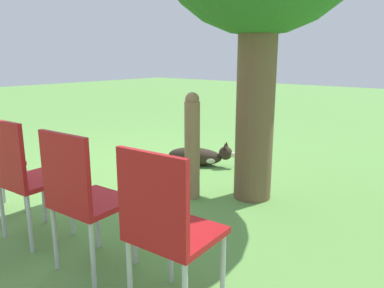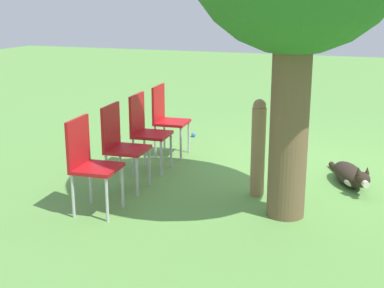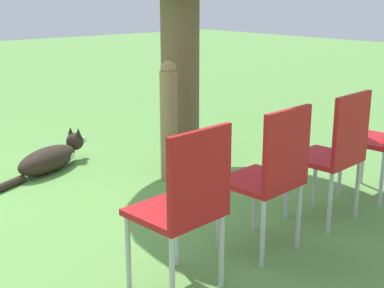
{
  "view_description": "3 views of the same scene",
  "coord_description": "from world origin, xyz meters",
  "px_view_note": "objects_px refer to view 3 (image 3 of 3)",
  "views": [
    {
      "loc": [
        3.03,
        3.08,
        1.4
      ],
      "look_at": [
        -0.67,
        -0.03,
        0.26
      ],
      "focal_mm": 35.0,
      "sensor_mm": 36.0,
      "label": 1
    },
    {
      "loc": [
        -0.97,
        6.21,
        2.07
      ],
      "look_at": [
        1.05,
        0.74,
        0.5
      ],
      "focal_mm": 50.0,
      "sensor_mm": 36.0,
      "label": 2
    },
    {
      "loc": [
        3.85,
        -2.04,
        1.61
      ],
      "look_at": [
        0.82,
        0.57,
        0.48
      ],
      "focal_mm": 50.0,
      "sensor_mm": 36.0,
      "label": 3
    }
  ],
  "objects_px": {
    "dog": "(52,158)",
    "red_chair_1": "(271,171)",
    "red_chair_2": "(336,149)",
    "red_chair_0": "(186,200)",
    "fence_post": "(169,121)"
  },
  "relations": [
    {
      "from": "dog",
      "to": "red_chair_1",
      "type": "height_order",
      "value": "red_chair_1"
    },
    {
      "from": "dog",
      "to": "red_chair_2",
      "type": "bearing_deg",
      "value": -90.71
    },
    {
      "from": "red_chair_0",
      "to": "red_chair_1",
      "type": "xyz_separation_m",
      "value": [
        -0.03,
        0.72,
        0.0
      ]
    },
    {
      "from": "dog",
      "to": "red_chair_1",
      "type": "xyz_separation_m",
      "value": [
        2.46,
        0.29,
        0.43
      ]
    },
    {
      "from": "dog",
      "to": "red_chair_0",
      "type": "relative_size",
      "value": 1.19
    },
    {
      "from": "red_chair_0",
      "to": "red_chair_1",
      "type": "distance_m",
      "value": 0.72
    },
    {
      "from": "fence_post",
      "to": "red_chair_1",
      "type": "height_order",
      "value": "fence_post"
    },
    {
      "from": "fence_post",
      "to": "red_chair_1",
      "type": "relative_size",
      "value": 1.11
    },
    {
      "from": "red_chair_0",
      "to": "red_chair_2",
      "type": "xyz_separation_m",
      "value": [
        -0.06,
        1.44,
        0.0
      ]
    },
    {
      "from": "fence_post",
      "to": "red_chair_0",
      "type": "distance_m",
      "value": 1.9
    },
    {
      "from": "red_chair_0",
      "to": "red_chair_1",
      "type": "height_order",
      "value": "same"
    },
    {
      "from": "dog",
      "to": "red_chair_0",
      "type": "distance_m",
      "value": 2.56
    },
    {
      "from": "red_chair_2",
      "to": "dog",
      "type": "bearing_deg",
      "value": 18.1
    },
    {
      "from": "fence_post",
      "to": "red_chair_1",
      "type": "xyz_separation_m",
      "value": [
        1.52,
        -0.39,
        0.01
      ]
    },
    {
      "from": "fence_post",
      "to": "dog",
      "type": "bearing_deg",
      "value": -144.33
    }
  ]
}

